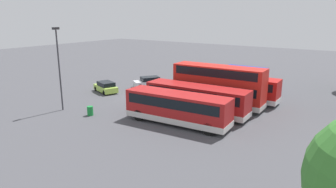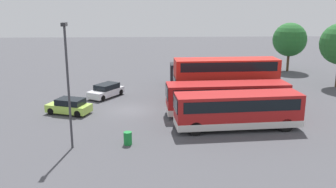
{
  "view_description": "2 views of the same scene",
  "coord_description": "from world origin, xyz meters",
  "px_view_note": "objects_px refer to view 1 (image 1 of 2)",
  "views": [
    {
      "loc": [
        28.31,
        23.94,
        9.96
      ],
      "look_at": [
        1.01,
        4.75,
        1.33
      ],
      "focal_mm": 32.76,
      "sensor_mm": 36.0,
      "label": 1
    },
    {
      "loc": [
        33.76,
        2.14,
        10.24
      ],
      "look_at": [
        0.05,
        3.59,
        1.58
      ],
      "focal_mm": 39.64,
      "sensor_mm": 36.0,
      "label": 2
    }
  ],
  "objects_px": {
    "car_small_green": "(106,87)",
    "bus_single_deck_third": "(196,98)",
    "bus_single_deck_fourth": "(177,107)",
    "lamp_post_tall": "(59,63)",
    "waste_bin_yellow": "(90,111)",
    "car_hatchback_silver": "(149,82)",
    "bus_double_decker_second": "(218,85)",
    "box_truck_blue": "(238,77)",
    "bus_single_deck_near_end": "(233,87)"
  },
  "relations": [
    {
      "from": "car_small_green",
      "to": "waste_bin_yellow",
      "type": "xyz_separation_m",
      "value": [
        7.76,
        5.83,
        -0.22
      ]
    },
    {
      "from": "bus_single_deck_near_end",
      "to": "lamp_post_tall",
      "type": "relative_size",
      "value": 1.23
    },
    {
      "from": "bus_single_deck_fourth",
      "to": "bus_single_deck_near_end",
      "type": "bearing_deg",
      "value": 175.53
    },
    {
      "from": "bus_single_deck_near_end",
      "to": "bus_single_deck_fourth",
      "type": "distance_m",
      "value": 10.87
    },
    {
      "from": "bus_double_decker_second",
      "to": "lamp_post_tall",
      "type": "height_order",
      "value": "lamp_post_tall"
    },
    {
      "from": "bus_single_deck_third",
      "to": "car_hatchback_silver",
      "type": "bearing_deg",
      "value": -120.31
    },
    {
      "from": "bus_single_deck_near_end",
      "to": "bus_single_deck_third",
      "type": "height_order",
      "value": "same"
    },
    {
      "from": "bus_single_deck_third",
      "to": "waste_bin_yellow",
      "type": "relative_size",
      "value": 11.67
    },
    {
      "from": "car_small_green",
      "to": "bus_double_decker_second",
      "type": "bearing_deg",
      "value": 100.53
    },
    {
      "from": "bus_single_deck_fourth",
      "to": "car_small_green",
      "type": "height_order",
      "value": "bus_single_deck_fourth"
    },
    {
      "from": "car_small_green",
      "to": "bus_single_deck_third",
      "type": "bearing_deg",
      "value": 86.04
    },
    {
      "from": "bus_double_decker_second",
      "to": "waste_bin_yellow",
      "type": "distance_m",
      "value": 14.08
    },
    {
      "from": "bus_double_decker_second",
      "to": "lamp_post_tall",
      "type": "bearing_deg",
      "value": -49.89
    },
    {
      "from": "bus_single_deck_near_end",
      "to": "car_small_green",
      "type": "height_order",
      "value": "bus_single_deck_near_end"
    },
    {
      "from": "bus_single_deck_fourth",
      "to": "car_hatchback_silver",
      "type": "distance_m",
      "value": 15.9
    },
    {
      "from": "bus_single_deck_near_end",
      "to": "bus_single_deck_fourth",
      "type": "xyz_separation_m",
      "value": [
        10.84,
        -0.85,
        -0.0
      ]
    },
    {
      "from": "car_hatchback_silver",
      "to": "box_truck_blue",
      "type": "bearing_deg",
      "value": 116.85
    },
    {
      "from": "waste_bin_yellow",
      "to": "bus_single_deck_fourth",
      "type": "bearing_deg",
      "value": 109.17
    },
    {
      "from": "bus_single_deck_third",
      "to": "car_hatchback_silver",
      "type": "xyz_separation_m",
      "value": [
        -6.84,
        -11.7,
        -0.92
      ]
    },
    {
      "from": "bus_double_decker_second",
      "to": "bus_single_deck_near_end",
      "type": "bearing_deg",
      "value": 173.46
    },
    {
      "from": "car_hatchback_silver",
      "to": "lamp_post_tall",
      "type": "height_order",
      "value": "lamp_post_tall"
    },
    {
      "from": "bus_single_deck_fourth",
      "to": "waste_bin_yellow",
      "type": "distance_m",
      "value": 9.24
    },
    {
      "from": "bus_double_decker_second",
      "to": "box_truck_blue",
      "type": "relative_size",
      "value": 1.38
    },
    {
      "from": "car_small_green",
      "to": "box_truck_blue",
      "type": "bearing_deg",
      "value": 129.78
    },
    {
      "from": "bus_single_deck_near_end",
      "to": "lamp_post_tall",
      "type": "xyz_separation_m",
      "value": [
        14.29,
        -13.41,
        3.45
      ]
    },
    {
      "from": "bus_single_deck_third",
      "to": "car_hatchback_silver",
      "type": "relative_size",
      "value": 2.48
    },
    {
      "from": "box_truck_blue",
      "to": "car_hatchback_silver",
      "type": "bearing_deg",
      "value": -63.15
    },
    {
      "from": "bus_single_deck_fourth",
      "to": "lamp_post_tall",
      "type": "distance_m",
      "value": 13.48
    },
    {
      "from": "bus_single_deck_fourth",
      "to": "bus_single_deck_third",
      "type": "bearing_deg",
      "value": -178.26
    },
    {
      "from": "bus_single_deck_third",
      "to": "box_truck_blue",
      "type": "bearing_deg",
      "value": -177.27
    },
    {
      "from": "bus_double_decker_second",
      "to": "car_small_green",
      "type": "distance_m",
      "value": 15.31
    },
    {
      "from": "car_small_green",
      "to": "waste_bin_yellow",
      "type": "bearing_deg",
      "value": 36.92
    },
    {
      "from": "bus_single_deck_near_end",
      "to": "bus_double_decker_second",
      "type": "bearing_deg",
      "value": -6.54
    },
    {
      "from": "bus_double_decker_second",
      "to": "car_hatchback_silver",
      "type": "xyz_separation_m",
      "value": [
        -3.07,
        -12.28,
        -1.75
      ]
    },
    {
      "from": "lamp_post_tall",
      "to": "bus_single_deck_near_end",
      "type": "bearing_deg",
      "value": 136.81
    },
    {
      "from": "box_truck_blue",
      "to": "bus_double_decker_second",
      "type": "bearing_deg",
      "value": 7.71
    },
    {
      "from": "bus_double_decker_second",
      "to": "box_truck_blue",
      "type": "height_order",
      "value": "bus_double_decker_second"
    },
    {
      "from": "bus_single_deck_fourth",
      "to": "car_small_green",
      "type": "bearing_deg",
      "value": -108.14
    },
    {
      "from": "bus_double_decker_second",
      "to": "car_hatchback_silver",
      "type": "bearing_deg",
      "value": -104.02
    },
    {
      "from": "box_truck_blue",
      "to": "lamp_post_tall",
      "type": "xyz_separation_m",
      "value": [
        19.67,
        -11.85,
        3.37
      ]
    },
    {
      "from": "bus_single_deck_near_end",
      "to": "car_small_green",
      "type": "xyz_separation_m",
      "value": [
        6.09,
        -15.34,
        -0.92
      ]
    },
    {
      "from": "car_hatchback_silver",
      "to": "lamp_post_tall",
      "type": "distance_m",
      "value": 14.73
    },
    {
      "from": "bus_single_deck_fourth",
      "to": "waste_bin_yellow",
      "type": "relative_size",
      "value": 10.87
    },
    {
      "from": "bus_single_deck_near_end",
      "to": "bus_double_decker_second",
      "type": "distance_m",
      "value": 3.43
    },
    {
      "from": "car_hatchback_silver",
      "to": "car_small_green",
      "type": "bearing_deg",
      "value": -24.55
    },
    {
      "from": "box_truck_blue",
      "to": "lamp_post_tall",
      "type": "relative_size",
      "value": 0.86
    },
    {
      "from": "bus_single_deck_near_end",
      "to": "car_hatchback_silver",
      "type": "height_order",
      "value": "bus_single_deck_near_end"
    },
    {
      "from": "bus_single_deck_near_end",
      "to": "box_truck_blue",
      "type": "xyz_separation_m",
      "value": [
        -5.38,
        -1.56,
        0.09
      ]
    },
    {
      "from": "bus_single_deck_third",
      "to": "bus_single_deck_near_end",
      "type": "bearing_deg",
      "value": 172.27
    },
    {
      "from": "bus_double_decker_second",
      "to": "bus_single_deck_fourth",
      "type": "distance_m",
      "value": 7.59
    }
  ]
}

